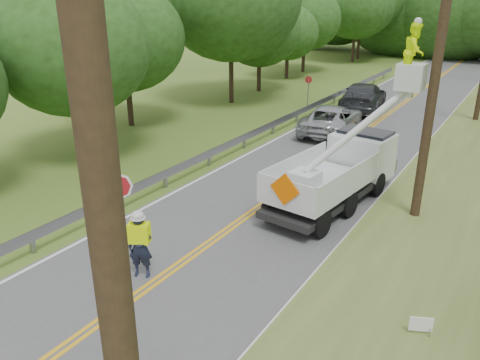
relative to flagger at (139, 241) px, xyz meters
The scene contains 12 objects.
ground 2.13m from the flagger, 73.91° to the right, with size 140.00×140.00×0.00m, color #425D1E.
road 12.28m from the flagger, 87.60° to the left, with size 7.20×96.00×0.03m.
guardrail 13.60m from the flagger, 104.95° to the left, with size 0.18×48.00×0.77m.
utility_poles 16.74m from the flagger, 70.11° to the left, with size 1.60×43.30×10.00m.
treeline_left 30.47m from the flagger, 109.75° to the left, with size 9.61×54.97×11.06m.
treeline_horizon 54.56m from the flagger, 89.30° to the left, with size 56.61×14.40×12.63m.
flagger is the anchor object (origin of this frame).
bucket_truck 8.46m from the flagger, 69.96° to the left, with size 4.06×6.63×6.37m.
suv_silver 16.09m from the flagger, 93.47° to the left, with size 2.55×5.54×1.54m, color #AEB2B6.
suv_darkgrey 22.22m from the flagger, 93.20° to the left, with size 2.48×6.10×1.77m, color #32363A.
stop_sign_permanent 20.82m from the flagger, 102.01° to the left, with size 0.47×0.09×2.22m.
yard_sign 7.12m from the flagger, ahead, with size 0.47×0.23×0.72m.
Camera 1 is at (7.59, -6.23, 7.19)m, focal length 35.56 mm.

